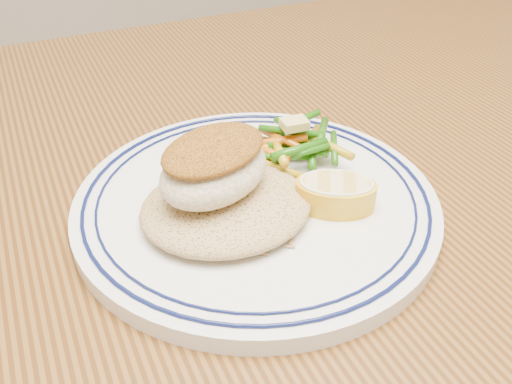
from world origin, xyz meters
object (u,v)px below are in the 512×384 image
at_px(plate, 256,202).
at_px(fish_fillet, 214,166).
at_px(vegetable_pile, 290,146).
at_px(lemon_wedge, 336,193).
at_px(rice_pilaf, 226,203).
at_px(dining_table, 286,258).

bearing_deg(plate, fish_fillet, -171.99).
distance_m(vegetable_pile, lemon_wedge, 0.08).
bearing_deg(rice_pilaf, dining_table, 30.84).
xyz_separation_m(dining_table, plate, (-0.05, -0.03, 0.11)).
xyz_separation_m(plate, rice_pilaf, (-0.03, -0.01, 0.02)).
bearing_deg(rice_pilaf, plate, 24.29).
bearing_deg(plate, rice_pilaf, -155.71).
bearing_deg(rice_pilaf, vegetable_pile, 33.33).
relative_size(plate, vegetable_pile, 2.82).
distance_m(plate, fish_fillet, 0.06).
relative_size(plate, rice_pilaf, 2.21).
distance_m(dining_table, plate, 0.12).
height_order(plate, vegetable_pile, vegetable_pile).
relative_size(plate, fish_fillet, 2.60).
height_order(rice_pilaf, vegetable_pile, vegetable_pile).
height_order(dining_table, lemon_wedge, lemon_wedge).
xyz_separation_m(fish_fillet, vegetable_pile, (0.09, 0.05, -0.03)).
bearing_deg(dining_table, lemon_wedge, -87.47).
xyz_separation_m(rice_pilaf, lemon_wedge, (0.08, -0.02, 0.00)).
relative_size(dining_table, vegetable_pile, 14.21).
height_order(dining_table, plate, plate).
bearing_deg(fish_fillet, vegetable_pile, 27.33).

